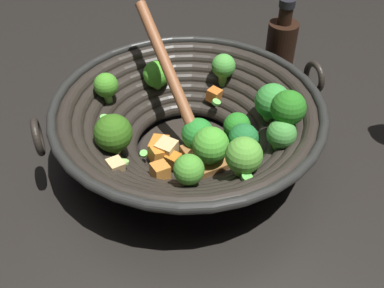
% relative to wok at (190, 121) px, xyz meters
% --- Properties ---
extents(ground_plane, '(4.00, 4.00, 0.00)m').
position_rel_wok_xyz_m(ground_plane, '(0.00, -0.00, -0.07)').
color(ground_plane, black).
extents(wok, '(0.45, 0.41, 0.20)m').
position_rel_wok_xyz_m(wok, '(0.00, 0.00, 0.00)').
color(wok, black).
rests_on(wok, ground).
extents(soy_sauce_bottle, '(0.06, 0.06, 0.17)m').
position_rel_wok_xyz_m(soy_sauce_bottle, '(-0.23, -0.14, 0.00)').
color(soy_sauce_bottle, black).
rests_on(soy_sauce_bottle, ground).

